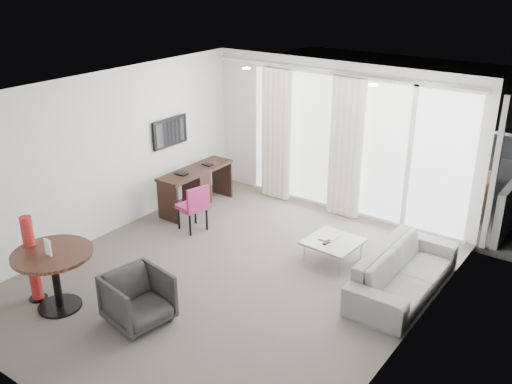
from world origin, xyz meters
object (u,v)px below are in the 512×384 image
Objects in this scene: desk at (197,188)px; sofa at (404,271)px; round_table at (56,280)px; red_lamp at (32,259)px; desk_chair at (192,207)px; rattan_chair_a at (394,182)px; coffee_table at (333,251)px; rattan_chair_b at (469,194)px; tub_armchair at (138,299)px.

desk is 4.11m from sofa.
round_table is at bearing -78.93° from desk.
red_lamp is (-0.39, -0.04, 0.19)m from round_table.
desk_chair is 3.74m from rattan_chair_a.
red_lamp is 1.61× the size of coffee_table.
rattan_chair_b is at bearing 67.85° from coffee_table.
rattan_chair_a reaches higher than sofa.
rattan_chair_b is at bearing 57.51° from red_lamp.
round_table is 4.50m from sofa.
coffee_table is at bearing -116.38° from rattan_chair_b.
red_lamp is 1.64× the size of tub_armchair.
round_table is 6.09m from rattan_chair_a.
rattan_chair_a is at bearing -178.70° from rattan_chair_b.
coffee_table is at bearing 54.19° from round_table.
tub_armchair is (1.46, 0.42, -0.26)m from red_lamp.
desk_chair is 0.39× the size of sofa.
desk_chair is at bearing -142.14° from rattan_chair_b.
tub_armchair is 3.47m from sofa.
desk_chair is 3.55m from sofa.
red_lamp is at bearing -81.49° from desk_chair.
rattan_chair_a is at bearing 93.96° from coffee_table.
red_lamp reaches higher than tub_armchair.
rattan_chair_b is at bearing -12.89° from tub_armchair.
coffee_table is 2.97m from rattan_chair_b.
red_lamp is at bearing 127.98° from sofa.
tub_armchair reaches higher than coffee_table.
tub_armchair is (1.73, -3.05, -0.03)m from desk.
rattan_chair_b is (3.36, 5.86, 0.01)m from round_table.
desk_chair is at bearing -53.05° from desk.
rattan_chair_b is (3.76, 5.90, -0.18)m from red_lamp.
tub_armchair reaches higher than sofa.
sofa is (3.81, 2.97, -0.29)m from red_lamp.
round_table is (0.67, -3.42, 0.04)m from desk.
desk is 1.55× the size of round_table.
coffee_table is (2.25, 3.11, -0.23)m from round_table.
round_table is 6.75m from rattan_chair_b.
rattan_chair_b is at bearing 8.71° from rattan_chair_a.
rattan_chair_a reaches higher than desk.
red_lamp reaches higher than rattan_chair_b.
tub_armchair is 0.94× the size of rattan_chair_a.
round_table is 0.44m from red_lamp.
desk_chair reaches higher than coffee_table.
rattan_chair_a is at bearing -0.72° from tub_armchair.
red_lamp reaches higher than desk.
round_table is 1.38× the size of tub_armchair.
coffee_table is 0.90× the size of rattan_chair_b.
rattan_chair_a is at bearing 68.14° from desk_chair.
round_table is at bearing -73.24° from desk_chair.
round_table is (0.13, -2.70, -0.00)m from desk_chair.
tub_armchair is at bearing -97.42° from rattan_chair_a.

